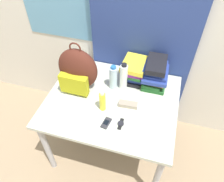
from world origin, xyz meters
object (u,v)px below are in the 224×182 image
object	(u,v)px
backpack	(78,70)
wristwatch	(121,124)
sunscreen_bottle	(102,101)
sunglasses_case	(128,104)
book_stack_center	(155,73)
water_bottle	(113,78)
sports_bottle	(124,77)
book_stack_left	(134,70)
cell_phone	(106,123)

from	to	relation	value
backpack	wristwatch	distance (m)	0.56
sunscreen_bottle	sunglasses_case	distance (m)	0.21
book_stack_center	wristwatch	bearing A→B (deg)	-108.27
water_bottle	sunglasses_case	xyz separation A→B (m)	(0.17, -0.18, -0.09)
sunglasses_case	sunscreen_bottle	bearing A→B (deg)	-156.11
wristwatch	sunscreen_bottle	bearing A→B (deg)	148.69
book_stack_center	sports_bottle	distance (m)	0.28
sunscreen_bottle	wristwatch	bearing A→B (deg)	-31.31
book_stack_left	sunscreen_bottle	world-z (taller)	same
backpack	book_stack_center	xyz separation A→B (m)	(0.61, 0.22, -0.07)
water_bottle	sports_bottle	bearing A→B (deg)	13.71
book_stack_center	water_bottle	bearing A→B (deg)	-156.07
cell_phone	backpack	bearing A→B (deg)	137.07
sunglasses_case	wristwatch	xyz separation A→B (m)	(-0.01, -0.19, -0.01)
backpack	sunscreen_bottle	distance (m)	0.34
water_bottle	cell_phone	distance (m)	0.41
sports_bottle	wristwatch	size ratio (longest dim) A/B	2.47
book_stack_left	water_bottle	size ratio (longest dim) A/B	1.20
cell_phone	water_bottle	bearing A→B (deg)	98.37
book_stack_center	wristwatch	world-z (taller)	book_stack_center
backpack	sunglasses_case	world-z (taller)	backpack
book_stack_left	sunscreen_bottle	size ratio (longest dim) A/B	1.47
book_stack_left	cell_phone	distance (m)	0.56
book_stack_center	cell_phone	xyz separation A→B (m)	(-0.27, -0.54, -0.11)
water_bottle	sunscreen_bottle	bearing A→B (deg)	-92.81
backpack	wristwatch	size ratio (longest dim) A/B	4.20
sports_bottle	wristwatch	xyz separation A→B (m)	(0.08, -0.38, -0.12)
cell_phone	sunglasses_case	xyz separation A→B (m)	(0.12, 0.21, 0.01)
sports_bottle	sunscreen_bottle	world-z (taller)	sports_bottle
backpack	cell_phone	size ratio (longest dim) A/B	4.16
water_bottle	sunglasses_case	distance (m)	0.26
sports_bottle	sunscreen_bottle	size ratio (longest dim) A/B	1.36
sports_bottle	sunglasses_case	distance (m)	0.24
water_bottle	cell_phone	world-z (taller)	water_bottle
book_stack_left	wristwatch	distance (m)	0.52
sports_bottle	cell_phone	bearing A→B (deg)	-93.61
book_stack_left	water_bottle	distance (m)	0.21
book_stack_left	water_bottle	xyz separation A→B (m)	(-0.15, -0.15, 0.01)
book_stack_left	sunglasses_case	size ratio (longest dim) A/B	1.82
book_stack_center	water_bottle	xyz separation A→B (m)	(-0.33, -0.15, -0.01)
sunscreen_bottle	wristwatch	xyz separation A→B (m)	(0.17, -0.11, -0.08)
sunscreen_bottle	book_stack_left	bearing A→B (deg)	68.69
wristwatch	sunglasses_case	bearing A→B (deg)	86.76
book_stack_left	sunscreen_bottle	bearing A→B (deg)	-111.31
book_stack_center	sunglasses_case	distance (m)	0.37
book_stack_left	sports_bottle	size ratio (longest dim) A/B	1.08
water_bottle	cell_phone	xyz separation A→B (m)	(0.06, -0.39, -0.10)
backpack	sunglasses_case	xyz separation A→B (m)	(0.46, -0.10, -0.16)
book_stack_center	sunglasses_case	size ratio (longest dim) A/B	1.86
book_stack_left	sunscreen_bottle	distance (m)	0.44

